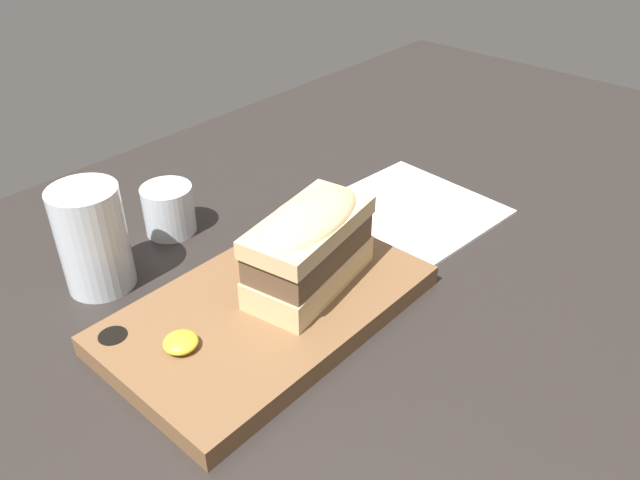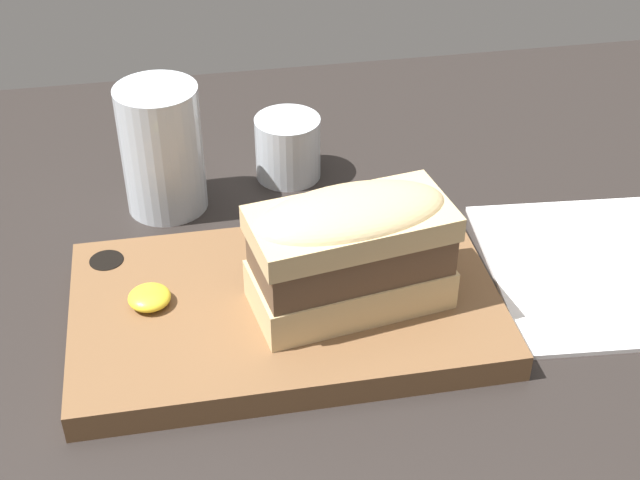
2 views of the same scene
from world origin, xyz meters
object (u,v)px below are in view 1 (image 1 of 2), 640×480
Objects in this scene: napkin at (411,210)px; wine_glass at (169,210)px; serving_board at (268,308)px; water_glass at (94,245)px; sandwich at (309,244)px.

wine_glass is at bearing 140.59° from napkin.
wine_glass is at bearing 80.50° from serving_board.
wine_glass is (3.52, 21.05, 1.79)cm from serving_board.
serving_board is at bearing -99.50° from wine_glass.
sandwich is at bearing -55.63° from water_glass.
napkin is at bearing 2.60° from serving_board.
sandwich is 23.45cm from water_glass.
serving_board reaches higher than napkin.
wine_glass is at bearing 15.01° from water_glass.
napkin is (27.61, 1.25, -0.96)cm from serving_board.
serving_board is at bearing 164.06° from sandwich.
water_glass is at bearing 155.16° from napkin.
sandwich is at bearing -86.54° from wine_glass.
sandwich is 1.31× the size of water_glass.
wine_glass is at bearing 93.46° from sandwich.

